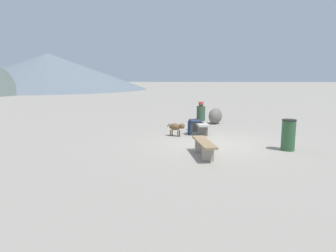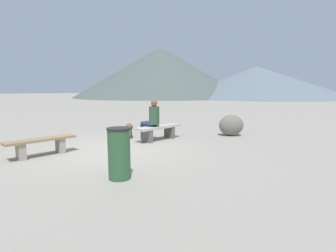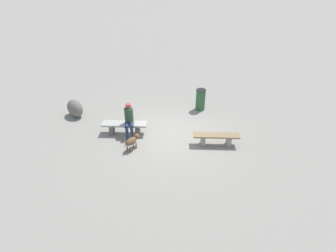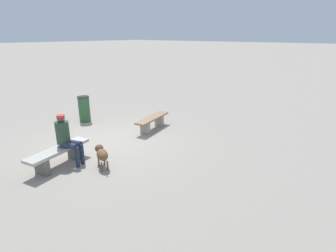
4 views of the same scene
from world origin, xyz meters
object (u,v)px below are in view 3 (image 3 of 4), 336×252
at_px(seated_person, 129,118).
at_px(boulder, 75,108).
at_px(trash_bin, 200,100).
at_px(dog, 132,140).
at_px(bench_left, 216,138).
at_px(bench_right, 125,126).

xyz_separation_m(seated_person, boulder, (2.82, -0.90, -0.37)).
bearing_deg(trash_bin, dog, 61.01).
bearing_deg(bench_left, bench_right, -10.54).
xyz_separation_m(trash_bin, boulder, (5.22, 1.83, -0.11)).
height_order(bench_right, trash_bin, trash_bin).
relative_size(bench_left, bench_right, 0.97).
bearing_deg(seated_person, bench_left, 163.23).
xyz_separation_m(dog, trash_bin, (-1.99, -3.59, 0.12)).
height_order(seated_person, dog, seated_person).
xyz_separation_m(bench_left, trash_bin, (0.93, -2.66, 0.18)).
bearing_deg(dog, seated_person, 49.35).
bearing_deg(bench_right, boulder, -28.94).
bearing_deg(bench_left, dog, 6.82).
distance_m(bench_right, seated_person, 0.48).
height_order(seated_person, boulder, seated_person).
bearing_deg(bench_right, trash_bin, -145.28).
relative_size(bench_left, dog, 2.44).
distance_m(bench_right, trash_bin, 3.75).
bearing_deg(bench_left, seated_person, -9.57).
bearing_deg(dog, boulder, 85.33).
bearing_deg(dog, bench_right, 58.99).
xyz_separation_m(bench_left, boulder, (6.15, -0.83, 0.07)).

